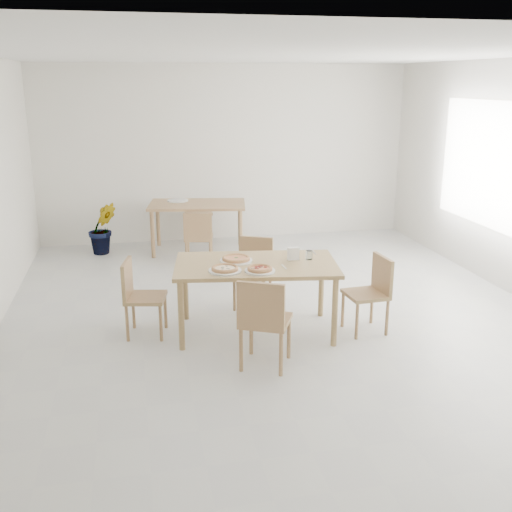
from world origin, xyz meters
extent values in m
plane|color=beige|center=(0.00, 0.00, 0.00)|extent=(7.00, 7.00, 0.00)
plane|color=white|center=(0.00, 0.00, 2.80)|extent=(7.00, 7.00, 0.00)
plane|color=silver|center=(0.00, 3.50, 1.40)|extent=(6.00, 0.00, 6.00)
plane|color=silver|center=(0.00, -3.50, 1.40)|extent=(6.00, 0.00, 6.00)
cube|color=white|center=(2.98, 0.30, 1.50)|extent=(1.60, 0.02, 3.20)
cube|color=tan|center=(-0.33, -0.45, 0.73)|extent=(1.75, 1.15, 0.04)
cylinder|color=tan|center=(-1.12, -0.73, 0.35)|extent=(0.06, 0.06, 0.71)
cylinder|color=tan|center=(0.36, -0.95, 0.35)|extent=(0.06, 0.06, 0.71)
cylinder|color=tan|center=(-1.01, 0.05, 0.35)|extent=(0.06, 0.06, 0.71)
cylinder|color=tan|center=(0.47, -0.17, 0.35)|extent=(0.06, 0.06, 0.71)
cube|color=#A38851|center=(-0.39, -1.21, 0.44)|extent=(0.57, 0.57, 0.04)
cube|color=#A38851|center=(-0.48, -1.39, 0.66)|extent=(0.40, 0.22, 0.41)
cylinder|color=#A38851|center=(-0.15, -1.13, 0.21)|extent=(0.04, 0.04, 0.42)
cylinder|color=#A38851|center=(-0.48, -0.97, 0.21)|extent=(0.04, 0.04, 0.42)
cylinder|color=#A38851|center=(-0.31, -1.46, 0.21)|extent=(0.04, 0.04, 0.42)
cylinder|color=#A38851|center=(-0.64, -1.30, 0.21)|extent=(0.04, 0.04, 0.42)
cube|color=#A38851|center=(-0.22, 0.26, 0.40)|extent=(0.53, 0.53, 0.04)
cube|color=#A38851|center=(-0.14, 0.42, 0.61)|extent=(0.37, 0.21, 0.38)
cylinder|color=#A38851|center=(-0.44, 0.18, 0.19)|extent=(0.03, 0.03, 0.38)
cylinder|color=#A38851|center=(-0.14, 0.03, 0.19)|extent=(0.03, 0.03, 0.38)
cylinder|color=#A38851|center=(-0.29, 0.48, 0.19)|extent=(0.03, 0.03, 0.38)
cylinder|color=#A38851|center=(0.01, 0.33, 0.19)|extent=(0.03, 0.03, 0.38)
cube|color=#A38851|center=(-1.44, -0.29, 0.40)|extent=(0.46, 0.46, 0.04)
cube|color=#A38851|center=(-1.62, -0.26, 0.61)|extent=(0.11, 0.39, 0.37)
cylinder|color=#A38851|center=(-1.31, -0.49, 0.19)|extent=(0.03, 0.03, 0.38)
cylinder|color=#A38851|center=(-1.25, -0.16, 0.19)|extent=(0.03, 0.03, 0.38)
cylinder|color=#A38851|center=(-1.64, -0.43, 0.19)|extent=(0.03, 0.03, 0.38)
cylinder|color=#A38851|center=(-1.58, -0.09, 0.19)|extent=(0.03, 0.03, 0.38)
cube|color=#A38851|center=(0.79, -0.67, 0.41)|extent=(0.43, 0.43, 0.04)
cube|color=#A38851|center=(0.97, -0.65, 0.61)|extent=(0.07, 0.40, 0.38)
cylinder|color=#A38851|center=(0.61, -0.51, 0.19)|extent=(0.03, 0.03, 0.39)
cylinder|color=#A38851|center=(0.64, -0.85, 0.19)|extent=(0.03, 0.03, 0.39)
cylinder|color=#A38851|center=(0.95, -0.48, 0.19)|extent=(0.03, 0.03, 0.39)
cylinder|color=#A38851|center=(0.97, -0.82, 0.19)|extent=(0.03, 0.03, 0.39)
cylinder|color=white|center=(-0.51, -0.34, 0.76)|extent=(0.33, 0.33, 0.02)
cylinder|color=white|center=(-0.68, -0.66, 0.76)|extent=(0.32, 0.32, 0.02)
cylinder|color=white|center=(-0.35, -0.73, 0.76)|extent=(0.30, 0.30, 0.02)
cylinder|color=#EDAC6F|center=(-0.51, -0.34, 0.77)|extent=(0.29, 0.29, 0.01)
torus|color=#EDAC6F|center=(-0.51, -0.34, 0.78)|extent=(0.29, 0.29, 0.03)
cylinder|color=#CD4B24|center=(-0.51, -0.34, 0.78)|extent=(0.23, 0.23, 0.01)
ellipsoid|color=#135619|center=(-0.51, -0.34, 0.79)|extent=(0.05, 0.04, 0.01)
cylinder|color=#EDAC6F|center=(-0.68, -0.66, 0.77)|extent=(0.32, 0.32, 0.01)
torus|color=#EDAC6F|center=(-0.68, -0.66, 0.78)|extent=(0.33, 0.33, 0.03)
cylinder|color=#F5E2C9|center=(-0.68, -0.66, 0.78)|extent=(0.25, 0.25, 0.01)
cylinder|color=#EDAC6F|center=(-0.35, -0.73, 0.77)|extent=(0.26, 0.26, 0.01)
torus|color=#EDAC6F|center=(-0.35, -0.73, 0.78)|extent=(0.26, 0.26, 0.03)
cylinder|color=#CD4B24|center=(-0.35, -0.73, 0.78)|extent=(0.20, 0.20, 0.01)
cylinder|color=white|center=(0.24, -0.43, 0.80)|extent=(0.07, 0.07, 0.09)
cylinder|color=white|center=(0.11, -0.38, 0.79)|extent=(0.07, 0.07, 0.09)
cube|color=silver|center=(0.07, -0.44, 0.76)|extent=(0.13, 0.07, 0.01)
cube|color=white|center=(0.07, -0.44, 0.83)|extent=(0.12, 0.06, 0.13)
cube|color=silver|center=(-0.08, -0.64, 0.75)|extent=(0.02, 0.17, 0.01)
cube|color=silver|center=(0.37, -0.20, 0.75)|extent=(0.03, 0.18, 0.01)
cube|color=#A38851|center=(-0.57, 2.77, 0.73)|extent=(1.55, 1.05, 0.04)
cylinder|color=#A38851|center=(-1.26, 2.54, 0.35)|extent=(0.06, 0.06, 0.71)
cylinder|color=#A38851|center=(0.02, 2.32, 0.35)|extent=(0.06, 0.06, 0.71)
cylinder|color=#A38851|center=(-1.15, 3.21, 0.35)|extent=(0.06, 0.06, 0.71)
cylinder|color=#A38851|center=(0.13, 2.99, 0.35)|extent=(0.06, 0.06, 0.71)
cube|color=#A38851|center=(-0.63, 2.06, 0.40)|extent=(0.45, 0.45, 0.04)
cube|color=#A38851|center=(-0.66, 1.88, 0.60)|extent=(0.39, 0.11, 0.37)
cylinder|color=#A38851|center=(-0.44, 2.19, 0.19)|extent=(0.03, 0.03, 0.38)
cylinder|color=#A38851|center=(-0.77, 2.25, 0.19)|extent=(0.03, 0.03, 0.38)
cylinder|color=#A38851|center=(-0.50, 1.86, 0.19)|extent=(0.03, 0.03, 0.38)
cylinder|color=#A38851|center=(-0.83, 1.92, 0.19)|extent=(0.03, 0.03, 0.38)
cube|color=#A38851|center=(-0.48, 3.49, 0.46)|extent=(0.47, 0.47, 0.04)
cube|color=#A38851|center=(-0.47, 3.70, 0.69)|extent=(0.45, 0.07, 0.43)
cylinder|color=#A38851|center=(-0.68, 3.31, 0.22)|extent=(0.04, 0.04, 0.44)
cylinder|color=#A38851|center=(-0.30, 3.29, 0.22)|extent=(0.04, 0.04, 0.44)
cylinder|color=#A38851|center=(-0.66, 3.69, 0.22)|extent=(0.04, 0.04, 0.44)
cylinder|color=#A38851|center=(-0.28, 3.67, 0.22)|extent=(0.04, 0.04, 0.44)
cylinder|color=white|center=(-0.84, 2.99, 0.76)|extent=(0.32, 0.32, 0.02)
imported|color=#21691F|center=(-1.99, 2.92, 0.39)|extent=(0.51, 0.45, 0.79)
camera|label=1|loc=(-1.51, -6.14, 2.53)|focal=42.00mm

